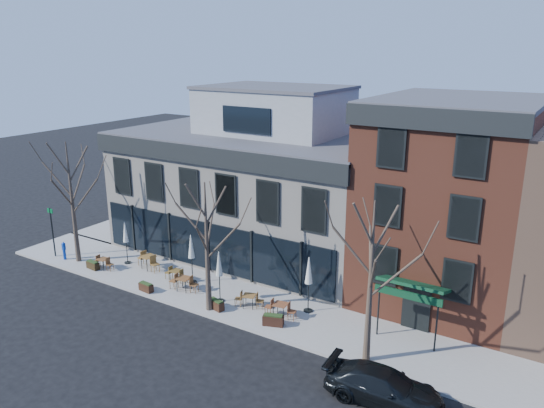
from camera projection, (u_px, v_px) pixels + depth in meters
The scene contains 25 objects.
ground at pixel (211, 274), 33.22m from camera, with size 120.00×120.00×0.00m, color black.
sidewalk_front at pixel (232, 299), 29.79m from camera, with size 33.50×4.70×0.15m, color gray.
sidewalk_side at pixel (149, 218), 43.80m from camera, with size 4.50×12.00×0.15m, color gray.
corner_building at pixel (256, 184), 35.94m from camera, with size 18.39×10.39×11.10m.
red_brick_building at pixel (451, 200), 29.02m from camera, with size 8.20×11.78×11.18m.
tree_corner at pixel (72, 201), 33.73m from camera, with size 3.93×3.98×7.92m.
tree_mid at pixel (207, 246), 27.43m from camera, with size 3.50×3.55×7.04m.
tree_right at pixel (371, 281), 22.78m from camera, with size 3.72×3.77×7.48m.
sign_pole at pixel (52, 229), 35.13m from camera, with size 0.50×0.10×3.40m.
parked_sedan at pixel (384, 387), 21.12m from camera, with size 1.94×4.77×1.38m, color black.
call_box at pixel (64, 250), 34.95m from camera, with size 0.24×0.24×1.23m.
cafe_set_0 at pixel (103, 262), 33.54m from camera, with size 1.59×0.66×0.83m.
cafe_set_1 at pixel (148, 261), 33.53m from camera, with size 2.03×0.95×1.04m.
cafe_set_2 at pixel (176, 274), 31.77m from camera, with size 1.60×0.65×0.85m.
cafe_set_3 at pixel (184, 282), 30.54m from camera, with size 1.88×0.84×0.97m.
cafe_set_4 at pixel (249, 299), 28.60m from camera, with size 1.68×0.91×0.86m.
cafe_set_5 at pixel (280, 309), 27.53m from camera, with size 1.78×0.79×0.92m.
umbrella_0 at pixel (125, 234), 33.97m from camera, with size 0.45×0.45×2.81m.
umbrella_2 at pixel (191, 249), 31.10m from camera, with size 0.48×0.48×3.01m.
umbrella_3 at pixel (219, 266), 28.79m from camera, with size 0.47×0.47×2.94m.
umbrella_4 at pixel (309, 273), 27.65m from camera, with size 0.50×0.50×3.10m.
planter_0 at pixel (93, 265), 33.57m from camera, with size 0.95×0.45×0.52m.
planter_1 at pixel (146, 287), 30.51m from camera, with size 0.95×0.45×0.51m.
planter_2 at pixel (216, 304), 28.44m from camera, with size 1.03×0.60×0.54m.
planter_3 at pixel (273, 320), 26.77m from camera, with size 1.13×0.75×0.59m.
Camera 1 is at (19.51, -23.84, 13.72)m, focal length 35.00 mm.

